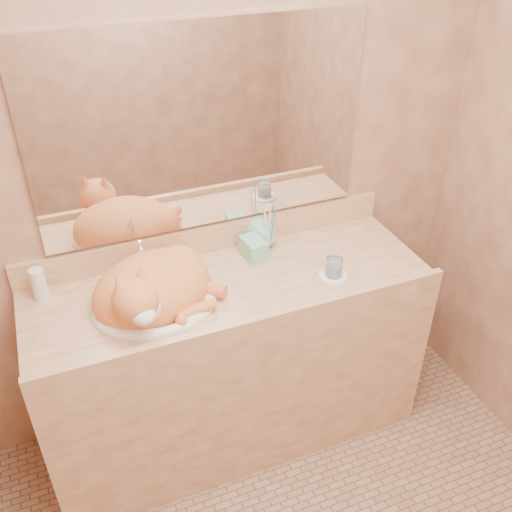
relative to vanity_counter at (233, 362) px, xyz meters
name	(u,v)px	position (x,y,z in m)	size (l,w,h in m)	color
wall_back	(205,163)	(0.00, 0.28, 0.82)	(2.40, 0.02, 2.50)	brown
vanity_counter	(233,362)	(0.00, 0.00, 0.00)	(1.60, 0.55, 0.85)	#9F6D47
mirror	(204,131)	(0.00, 0.26, 0.97)	(1.30, 0.02, 0.80)	white
sink_basin	(154,291)	(-0.31, -0.02, 0.50)	(0.46, 0.38, 0.14)	white
faucet	(143,263)	(-0.31, 0.16, 0.51)	(0.04, 0.12, 0.17)	white
cat	(152,287)	(-0.31, -0.01, 0.51)	(0.47, 0.39, 0.26)	#D36630
soap_dispenser	(261,245)	(0.16, 0.09, 0.52)	(0.08, 0.08, 0.18)	#7BC5A3
toothbrush_cup	(270,240)	(0.23, 0.16, 0.48)	(0.12, 0.12, 0.11)	#7BC5A3
toothbrushes	(270,224)	(0.23, 0.16, 0.56)	(0.04, 0.04, 0.23)	silver
saucer	(333,276)	(0.40, -0.11, 0.43)	(0.12, 0.12, 0.01)	white
water_glass	(334,267)	(0.40, -0.11, 0.47)	(0.07, 0.07, 0.08)	silver
lotion_bottle	(39,284)	(-0.70, 0.19, 0.49)	(0.05, 0.05, 0.13)	silver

